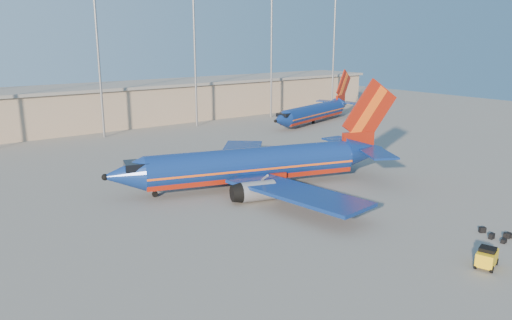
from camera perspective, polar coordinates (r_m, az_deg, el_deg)
The scene contains 7 objects.
ground at distance 60.90m, azimuth 3.00°, elevation -3.56°, with size 220.00×220.00×0.00m, color slate.
terminal_building at distance 113.76m, azimuth -12.10°, elevation 6.55°, with size 122.00×16.00×8.50m.
light_mast_row at distance 99.91m, azimuth -12.15°, elevation 13.20°, with size 101.60×1.60×28.65m.
aircraft_main at distance 62.11m, azimuth 0.29°, elevation -0.53°, with size 37.33×35.36×12.99m.
aircraft_second at distance 109.46m, azimuth 6.80°, elevation 5.52°, with size 31.21×15.88×10.87m.
baggage_tug at distance 45.31m, azimuth 24.89°, elevation -10.01°, with size 2.66×2.04×1.69m.
luggage_pile at distance 52.28m, azimuth 26.25°, elevation -7.76°, with size 2.49×4.01×0.54m.
Camera 1 is at (-37.41, -44.46, 18.24)m, focal length 35.00 mm.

